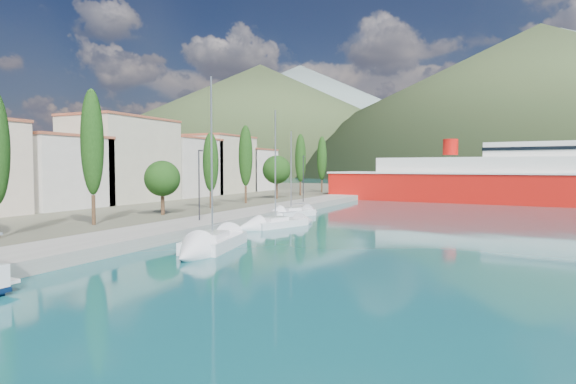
% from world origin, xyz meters
% --- Properties ---
extents(ground, '(1400.00, 1400.00, 0.00)m').
position_xyz_m(ground, '(0.00, 120.00, 0.00)').
color(ground, '#125057').
extents(quay, '(5.00, 88.00, 0.80)m').
position_xyz_m(quay, '(-9.00, 26.00, 0.40)').
color(quay, gray).
rests_on(quay, ground).
extents(land_strip, '(70.00, 148.00, 0.70)m').
position_xyz_m(land_strip, '(-47.00, 36.00, 0.35)').
color(land_strip, '#565644').
rests_on(land_strip, ground).
extents(town_buildings, '(9.20, 69.20, 11.30)m').
position_xyz_m(town_buildings, '(-32.00, 36.91, 5.57)').
color(town_buildings, beige).
rests_on(town_buildings, land_strip).
extents(tree_row, '(4.18, 64.33, 10.99)m').
position_xyz_m(tree_row, '(-15.50, 33.50, 5.89)').
color(tree_row, '#47301E').
rests_on(tree_row, land_strip).
extents(lamp_posts, '(0.15, 48.27, 6.06)m').
position_xyz_m(lamp_posts, '(-9.00, 15.42, 4.08)').
color(lamp_posts, '#2D2D33').
rests_on(lamp_posts, quay).
extents(sailboat_near, '(4.15, 8.83, 12.21)m').
position_xyz_m(sailboat_near, '(-2.17, 5.76, 0.33)').
color(sailboat_near, silver).
rests_on(sailboat_near, ground).
extents(sailboat_mid, '(4.73, 8.02, 11.23)m').
position_xyz_m(sailboat_mid, '(-4.19, 18.02, 0.28)').
color(sailboat_mid, silver).
rests_on(sailboat_mid, ground).
extents(sailboat_far, '(4.49, 7.20, 10.11)m').
position_xyz_m(sailboat_far, '(-6.56, 27.29, 0.29)').
color(sailboat_far, silver).
rests_on(sailboat_far, ground).
extents(ferry, '(52.70, 16.22, 10.30)m').
position_xyz_m(ferry, '(14.64, 59.91, 3.13)').
color(ferry, red).
rests_on(ferry, ground).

